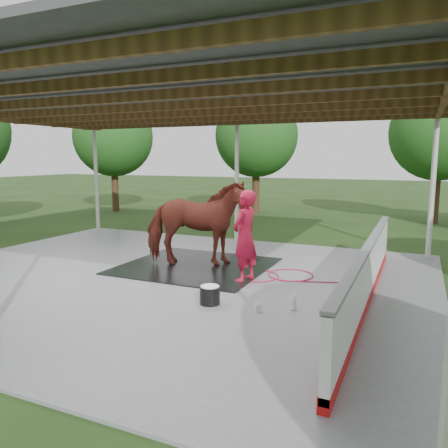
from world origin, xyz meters
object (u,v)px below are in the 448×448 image
at_px(dasher_board, 368,275).
at_px(handler, 245,236).
at_px(horse, 195,223).
at_px(wash_bucket, 210,295).

bearing_deg(dasher_board, handler, 170.54).
bearing_deg(horse, dasher_board, -126.24).
distance_m(horse, wash_bucket, 3.03).
bearing_deg(dasher_board, wash_bucket, -154.55).
distance_m(dasher_board, handler, 2.71).
distance_m(horse, handler, 1.76).
xyz_separation_m(horse, handler, (1.60, -0.71, -0.09)).
bearing_deg(wash_bucket, dasher_board, 25.45).
bearing_deg(horse, wash_bucket, -167.92).
relative_size(dasher_board, horse, 3.16).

